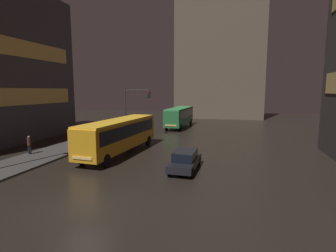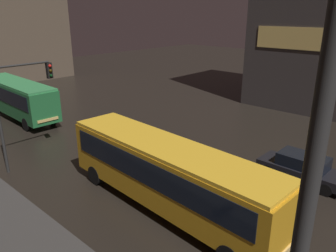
# 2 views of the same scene
# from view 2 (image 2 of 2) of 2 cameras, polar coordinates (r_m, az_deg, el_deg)

# --- Properties ---
(bus_near) EXTENTS (3.04, 11.41, 3.14)m
(bus_near) POSITION_cam_2_polar(r_m,az_deg,el_deg) (14.49, -0.22, -7.69)
(bus_near) COLOR orange
(bus_near) RESTS_ON ground
(bus_far) EXTENTS (2.65, 10.26, 3.10)m
(bus_far) POSITION_cam_2_polar(r_m,az_deg,el_deg) (30.06, -24.77, 4.83)
(bus_far) COLOR #236B38
(bus_far) RESTS_ON ground
(car_taxi) EXTENTS (1.84, 4.49, 1.43)m
(car_taxi) POSITION_cam_2_polar(r_m,az_deg,el_deg) (18.82, 22.34, -6.66)
(car_taxi) COLOR black
(car_taxi) RESTS_ON ground
(traffic_light_main) EXTENTS (3.39, 0.35, 6.11)m
(traffic_light_main) POSITION_cam_2_polar(r_m,az_deg,el_deg) (19.65, -24.66, 4.70)
(traffic_light_main) COLOR #2D2D2D
(traffic_light_main) RESTS_ON ground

